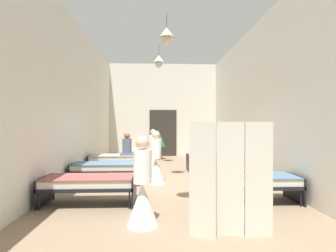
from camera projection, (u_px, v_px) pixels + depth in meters
name	position (u px, v px, depth m)	size (l,w,h in m)	color
ground_plane	(168.00, 184.00, 7.40)	(6.15, 13.00, 0.10)	#8C755B
room_shell	(166.00, 102.00, 8.62)	(5.95, 12.60, 4.81)	silver
bed_left_row_0	(89.00, 183.00, 5.43)	(1.90, 0.84, 0.57)	black
bed_right_row_0	(252.00, 181.00, 5.57)	(1.90, 0.84, 0.57)	black
bed_left_row_1	(107.00, 168.00, 7.32)	(1.90, 0.84, 0.57)	black
bed_right_row_1	(228.00, 167.00, 7.47)	(1.90, 0.84, 0.57)	black
bed_left_row_2	(117.00, 159.00, 9.22)	(1.90, 0.84, 0.57)	black
bed_right_row_2	(214.00, 158.00, 9.37)	(1.90, 0.84, 0.57)	black
nurse_near_aisle	(156.00, 164.00, 7.32)	(0.52, 0.52, 1.49)	white
nurse_mid_aisle	(143.00, 193.00, 4.27)	(0.52, 0.52, 1.49)	white
nurse_far_aisle	(153.00, 154.00, 9.84)	(0.52, 0.52, 1.49)	white
patient_seated_primary	(127.00, 147.00, 9.20)	(0.44, 0.44, 0.80)	#515B70
potted_plant	(158.00, 140.00, 12.35)	(0.68, 0.68, 1.42)	brown
privacy_screen	(230.00, 179.00, 3.86)	(1.23, 0.26, 1.70)	silver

